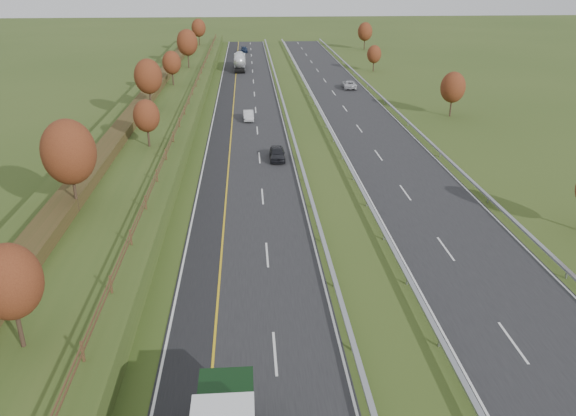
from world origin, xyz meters
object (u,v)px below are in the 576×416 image
object	(u,v)px
car_silver_mid	(248,115)
car_oncoming	(349,84)
road_tanker	(240,61)
car_dark_near	(277,153)
car_small_far	(244,50)

from	to	relation	value
car_silver_mid	car_oncoming	xyz separation A→B (m)	(18.55, 22.15, 0.02)
road_tanker	car_dark_near	xyz separation A→B (m)	(4.75, -63.32, -1.08)
car_dark_near	car_silver_mid	xyz separation A→B (m)	(-3.16, 18.63, -0.06)
road_tanker	car_oncoming	bearing A→B (deg)	-48.22
car_dark_near	car_silver_mid	size ratio (longest dim) A/B	1.06
road_tanker	car_oncoming	distance (m)	30.25
car_oncoming	road_tanker	bearing A→B (deg)	-45.61
car_dark_near	car_oncoming	world-z (taller)	car_dark_near
car_silver_mid	car_small_far	distance (m)	71.93
car_dark_near	car_oncoming	distance (m)	43.58
car_small_far	car_silver_mid	bearing A→B (deg)	-90.02
car_silver_mid	car_small_far	bearing A→B (deg)	88.62
road_tanker	car_small_far	size ratio (longest dim) A/B	2.47
road_tanker	car_oncoming	size ratio (longest dim) A/B	2.23
road_tanker	car_silver_mid	size ratio (longest dim) A/B	2.72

